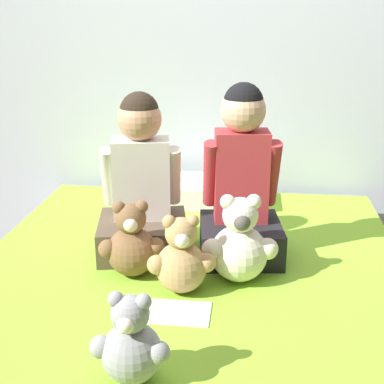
{
  "coord_description": "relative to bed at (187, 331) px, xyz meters",
  "views": [
    {
      "loc": [
        0.22,
        -1.72,
        1.37
      ],
      "look_at": [
        0.0,
        0.17,
        0.71
      ],
      "focal_mm": 50.0,
      "sensor_mm": 36.0,
      "label": 1
    }
  ],
  "objects": [
    {
      "name": "ground_plane",
      "position": [
        0.0,
        0.0,
        -0.21
      ],
      "size": [
        14.0,
        14.0,
        0.0
      ],
      "primitive_type": "plane",
      "color": "brown"
    },
    {
      "name": "wall_behind_bed",
      "position": [
        0.0,
        1.11,
        1.04
      ],
      "size": [
        8.0,
        0.06,
        2.5
      ],
      "color": "silver",
      "rests_on": "ground_plane"
    },
    {
      "name": "bed",
      "position": [
        0.0,
        0.0,
        0.0
      ],
      "size": [
        1.68,
        2.04,
        0.43
      ],
      "color": "#2D2D33",
      "rests_on": "ground_plane"
    },
    {
      "name": "child_on_left",
      "position": [
        -0.21,
        0.25,
        0.48
      ],
      "size": [
        0.4,
        0.37,
        0.64
      ],
      "rotation": [
        0.0,
        0.0,
        0.18
      ],
      "color": "brown",
      "rests_on": "bed"
    },
    {
      "name": "child_on_right",
      "position": [
        0.18,
        0.25,
        0.51
      ],
      "size": [
        0.35,
        0.34,
        0.68
      ],
      "rotation": [
        0.0,
        0.0,
        0.12
      ],
      "color": "black",
      "rests_on": "bed"
    },
    {
      "name": "teddy_bear_held_by_left_child",
      "position": [
        -0.2,
        0.02,
        0.34
      ],
      "size": [
        0.24,
        0.18,
        0.29
      ],
      "rotation": [
        0.0,
        0.0,
        0.21
      ],
      "color": "brown",
      "rests_on": "bed"
    },
    {
      "name": "teddy_bear_held_by_right_child",
      "position": [
        0.19,
        0.03,
        0.36
      ],
      "size": [
        0.27,
        0.21,
        0.33
      ],
      "rotation": [
        0.0,
        0.0,
        0.15
      ],
      "color": "silver",
      "rests_on": "bed"
    },
    {
      "name": "teddy_bear_between_children",
      "position": [
        -0.01,
        -0.08,
        0.34
      ],
      "size": [
        0.23,
        0.18,
        0.28
      ],
      "rotation": [
        0.0,
        0.0,
        0.2
      ],
      "color": "tan",
      "rests_on": "bed"
    },
    {
      "name": "teddy_bear_at_foot_of_bed",
      "position": [
        -0.08,
        -0.56,
        0.33
      ],
      "size": [
        0.22,
        0.16,
        0.26
      ],
      "rotation": [
        0.0,
        0.0,
        -0.05
      ],
      "color": "#939399",
      "rests_on": "bed"
    },
    {
      "name": "pillow_at_headboard",
      "position": [
        0.0,
        0.83,
        0.27
      ],
      "size": [
        0.53,
        0.31,
        0.11
      ],
      "color": "white",
      "rests_on": "bed"
    },
    {
      "name": "sign_card",
      "position": [
        -0.0,
        -0.23,
        0.22
      ],
      "size": [
        0.21,
        0.15,
        0.0
      ],
      "color": "white",
      "rests_on": "bed"
    }
  ]
}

